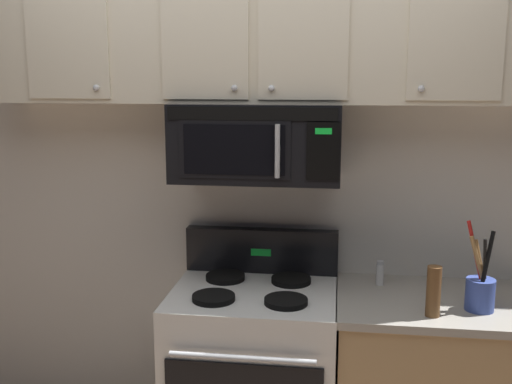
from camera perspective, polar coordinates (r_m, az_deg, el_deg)
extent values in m
cube|color=silver|center=(3.07, 0.76, 1.05)|extent=(5.20, 0.10, 2.70)
cube|color=white|center=(3.01, -0.19, -17.31)|extent=(0.76, 0.64, 0.90)
cylinder|color=#B7BABF|center=(2.57, -1.34, -15.31)|extent=(0.61, 0.03, 0.03)
cube|color=black|center=(3.06, 0.55, -5.50)|extent=(0.76, 0.07, 0.22)
cube|color=#19D83F|center=(3.03, 0.46, -5.69)|extent=(0.10, 0.00, 0.04)
cylinder|color=black|center=(2.72, -4.00, -9.84)|extent=(0.19, 0.19, 0.02)
cylinder|color=black|center=(2.68, 2.83, -10.18)|extent=(0.19, 0.19, 0.02)
cylinder|color=black|center=(2.98, -2.89, -7.96)|extent=(0.19, 0.19, 0.02)
cylinder|color=black|center=(2.94, 3.31, -8.23)|extent=(0.19, 0.19, 0.02)
cube|color=black|center=(2.80, 0.15, 4.74)|extent=(0.76, 0.39, 0.35)
cube|color=black|center=(2.59, -0.44, 7.36)|extent=(0.73, 0.01, 0.06)
cube|color=black|center=(2.62, -2.06, 3.98)|extent=(0.49, 0.01, 0.25)
cube|color=black|center=(2.61, -2.07, 3.97)|extent=(0.44, 0.01, 0.22)
cube|color=black|center=(2.58, 6.31, 3.81)|extent=(0.14, 0.01, 0.25)
cube|color=#19D83F|center=(2.56, 6.35, 5.69)|extent=(0.07, 0.00, 0.03)
cylinder|color=#B7BABF|center=(2.57, 2.02, 3.84)|extent=(0.02, 0.02, 0.23)
cube|color=beige|center=(2.81, 0.24, 13.96)|extent=(2.50, 0.33, 0.55)
cube|color=beige|center=(2.88, -17.31, 13.41)|extent=(0.38, 0.01, 0.51)
sphere|color=#B7BABF|center=(2.81, -14.76, 9.43)|extent=(0.03, 0.03, 0.03)
cube|color=beige|center=(2.68, -4.84, 14.07)|extent=(0.38, 0.01, 0.51)
sphere|color=#B7BABF|center=(2.64, -2.04, 9.70)|extent=(0.03, 0.03, 0.03)
cube|color=beige|center=(2.62, 4.43, 14.15)|extent=(0.38, 0.01, 0.51)
sphere|color=#B7BABF|center=(2.62, 1.46, 9.69)|extent=(0.03, 0.03, 0.03)
cube|color=beige|center=(2.66, 18.28, 13.60)|extent=(0.38, 0.01, 0.51)
sphere|color=#B7BABF|center=(2.62, 15.23, 9.32)|extent=(0.03, 0.03, 0.03)
cube|color=#9E998E|center=(2.86, 17.01, -9.90)|extent=(0.93, 0.65, 0.03)
cylinder|color=#384C9E|center=(2.76, 20.25, -9.01)|extent=(0.12, 0.12, 0.14)
cylinder|color=#A87A47|center=(2.72, 20.17, -6.44)|extent=(0.09, 0.03, 0.25)
cylinder|color=black|center=(2.72, 20.66, -6.49)|extent=(0.04, 0.05, 0.24)
cylinder|color=red|center=(2.72, 19.96, -5.76)|extent=(0.09, 0.05, 0.31)
cylinder|color=olive|center=(2.73, 20.30, -6.57)|extent=(0.07, 0.04, 0.23)
cylinder|color=black|center=(2.70, 20.80, -6.31)|extent=(0.07, 0.08, 0.27)
cylinder|color=white|center=(2.95, 11.54, -7.58)|extent=(0.04, 0.04, 0.10)
cylinder|color=#B7BABF|center=(2.93, 11.58, -6.50)|extent=(0.03, 0.03, 0.02)
cylinder|color=brown|center=(2.62, 16.30, -8.93)|extent=(0.06, 0.06, 0.21)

